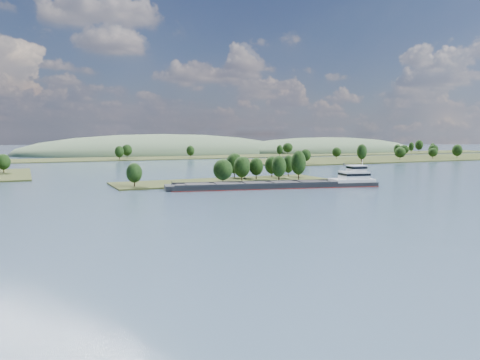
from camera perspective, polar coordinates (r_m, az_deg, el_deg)
name	(u,v)px	position (r m, az deg, el deg)	size (l,w,h in m)	color
ground	(291,198)	(161.63, 6.21, -2.22)	(1800.00, 1800.00, 0.00)	#334658
tree_island	(238,173)	(216.21, -0.21, 0.87)	(100.00, 34.44, 14.94)	#2A3316
right_bank	(410,157)	(446.62, 20.04, 2.60)	(320.00, 90.00, 15.29)	#2A3316
back_shoreline	(138,158)	(427.56, -12.36, 2.65)	(900.00, 60.00, 15.56)	#2A3316
hill_east	(326,152)	(595.97, 10.38, 3.42)	(260.00, 140.00, 36.00)	#41583C
hill_west	(163,154)	(536.98, -9.34, 3.21)	(320.00, 160.00, 44.00)	#41583C
cargo_barge	(289,184)	(194.22, 5.98, -0.45)	(88.90, 28.84, 11.99)	black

